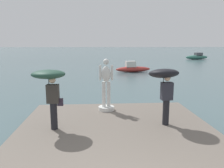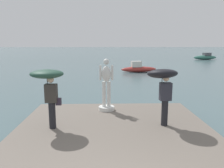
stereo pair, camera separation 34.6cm
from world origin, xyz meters
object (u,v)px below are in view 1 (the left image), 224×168
object	(u,v)px
boat_near	(197,57)
boat_mid	(133,68)
onlooker_right	(164,80)
statue_white_figure	(106,89)
onlooker_left	(50,81)

from	to	relation	value
boat_near	boat_mid	xyz separation A→B (m)	(-16.67, -20.10, -0.10)
onlooker_right	boat_near	distance (m)	42.23
onlooker_right	boat_near	size ratio (longest dim) A/B	0.39
statue_white_figure	boat_near	world-z (taller)	statue_white_figure
boat_near	boat_mid	bearing A→B (deg)	-129.67
statue_white_figure	onlooker_left	xyz separation A→B (m)	(-1.87, -1.96, 0.69)
boat_near	boat_mid	distance (m)	26.12
onlooker_left	onlooker_right	size ratio (longest dim) A/B	0.98
statue_white_figure	boat_mid	distance (m)	16.46
boat_mid	onlooker_right	bearing A→B (deg)	-95.82
statue_white_figure	boat_mid	size ratio (longest dim) A/B	0.52
onlooker_right	boat_near	xyz separation A→B (m)	(18.49, 37.94, -1.44)
onlooker_left	onlooker_right	distance (m)	3.75
onlooker_right	boat_mid	size ratio (longest dim) A/B	0.48
statue_white_figure	boat_near	distance (m)	41.47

